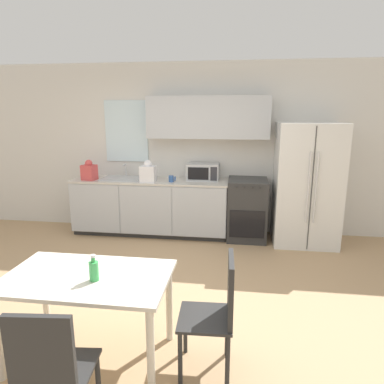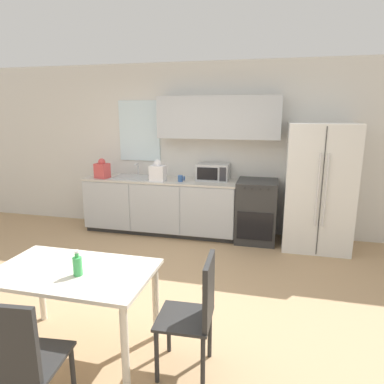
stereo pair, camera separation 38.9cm
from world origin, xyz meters
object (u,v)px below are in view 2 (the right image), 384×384
refrigerator (318,187)px  microwave (213,172)px  dining_chair_side (197,308)px  drink_bottle (78,265)px  coffee_mug (181,178)px  dining_chair_near (20,358)px  oven_range (256,211)px  dining_table (74,282)px

refrigerator → microwave: size_ratio=3.62×
refrigerator → dining_chair_side: refrigerator is taller
dining_chair_side → drink_bottle: dining_chair_side is taller
coffee_mug → dining_chair_near: 3.56m
refrigerator → microwave: refrigerator is taller
refrigerator → microwave: (-1.55, 0.17, 0.13)m
oven_range → dining_chair_side: oven_range is taller
dining_table → dining_chair_near: (0.11, -0.75, -0.09)m
oven_range → dining_table: (-1.27, -2.91, 0.16)m
coffee_mug → oven_range: bearing=5.9°
coffee_mug → refrigerator: bearing=1.9°
oven_range → drink_bottle: 3.21m
refrigerator → drink_bottle: bearing=-124.9°
microwave → dining_chair_side: 3.08m
oven_range → dining_table: 3.18m
dining_chair_side → drink_bottle: bearing=91.9°
microwave → coffee_mug: (-0.46, -0.23, -0.08)m
coffee_mug → dining_table: size_ratio=0.08×
coffee_mug → drink_bottle: 2.85m
coffee_mug → dining_chair_side: (0.90, -2.78, -0.41)m
oven_range → refrigerator: size_ratio=0.52×
oven_range → refrigerator: (0.85, -0.05, 0.43)m
microwave → dining_chair_side: bearing=-81.8°
coffee_mug → drink_bottle: coffee_mug is taller
microwave → coffee_mug: bearing=-152.9°
coffee_mug → dining_table: bearing=-92.3°
refrigerator → coffee_mug: 2.01m
microwave → refrigerator: bearing=-6.2°
dining_chair_side → coffee_mug: bearing=15.2°
microwave → drink_bottle: microwave is taller
dining_chair_near → dining_chair_side: size_ratio=1.00×
oven_range → drink_bottle: size_ratio=4.65×
coffee_mug → dining_chair_near: (-0.00, -3.54, -0.41)m
refrigerator → microwave: bearing=173.8°
coffee_mug → dining_table: 2.81m
coffee_mug → drink_bottle: size_ratio=0.53×
coffee_mug → drink_bottle: bearing=-90.5°
refrigerator → dining_chair_near: refrigerator is taller
coffee_mug → drink_bottle: (-0.02, -2.85, -0.14)m
refrigerator → dining_chair_side: size_ratio=1.93×
microwave → drink_bottle: size_ratio=2.46×
microwave → dining_table: microwave is taller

